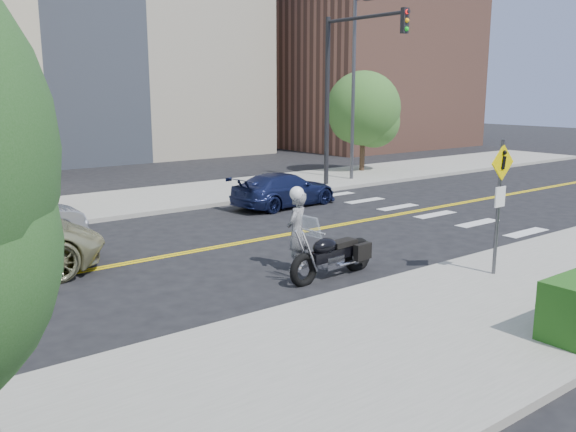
# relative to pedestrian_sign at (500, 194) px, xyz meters

# --- Properties ---
(ground_plane) EXTENTS (120.00, 120.00, 0.00)m
(ground_plane) POSITION_rel_pedestrian_sign_xyz_m (-4.20, 6.31, -1.96)
(ground_plane) COLOR black
(ground_plane) RESTS_ON ground
(sidewalk_near) EXTENTS (60.00, 5.00, 0.15)m
(sidewalk_near) POSITION_rel_pedestrian_sign_xyz_m (-4.20, -1.19, -1.89)
(sidewalk_near) COLOR #9E9B91
(sidewalk_near) RESTS_ON ground_plane
(sidewalk_far) EXTENTS (60.00, 5.00, 0.15)m
(sidewalk_far) POSITION_rel_pedestrian_sign_xyz_m (-4.20, 13.81, -1.89)
(sidewalk_far) COLOR #9E9B91
(sidewalk_far) RESTS_ON ground_plane
(building_right) EXTENTS (14.00, 12.00, 12.00)m
(building_right) POSITION_rel_pedestrian_sign_xyz_m (21.80, 26.31, 4.04)
(building_right) COLOR #8C5947
(building_right) RESTS_ON ground_plane
(lamp_post) EXTENTS (0.16, 0.16, 8.00)m
(lamp_post) POSITION_rel_pedestrian_sign_xyz_m (7.80, 12.81, 2.19)
(lamp_post) COLOR #4C4C51
(lamp_post) RESTS_ON sidewalk_far
(traffic_light) EXTENTS (0.28, 4.50, 7.00)m
(traffic_light) POSITION_rel_pedestrian_sign_xyz_m (5.80, 11.39, 2.71)
(traffic_light) COLOR black
(traffic_light) RESTS_ON sidewalk_far
(pedestrian_sign) EXTENTS (0.78, 0.08, 3.00)m
(pedestrian_sign) POSITION_rel_pedestrian_sign_xyz_m (0.00, 0.00, 0.00)
(pedestrian_sign) COLOR #4C4C51
(pedestrian_sign) RESTS_ON sidewalk_near
(motorcyclist) EXTENTS (0.82, 0.73, 2.01)m
(motorcyclist) POSITION_rel_pedestrian_sign_xyz_m (-3.02, 3.31, -0.96)
(motorcyclist) COLOR #B6B5BA
(motorcyclist) RESTS_ON ground
(motorcycle) EXTENTS (2.55, 0.98, 1.52)m
(motorcycle) POSITION_rel_pedestrian_sign_xyz_m (-2.70, 2.40, -1.20)
(motorcycle) COLOR black
(motorcycle) RESTS_ON ground
(parked_car_silver) EXTENTS (3.84, 1.47, 1.25)m
(parked_car_silver) POSITION_rel_pedestrian_sign_xyz_m (-7.53, 10.43, -1.34)
(parked_car_silver) COLOR #A7AAAE
(parked_car_silver) RESTS_ON ground
(parked_car_blue) EXTENTS (4.41, 2.13, 1.24)m
(parked_car_blue) POSITION_rel_pedestrian_sign_xyz_m (1.65, 9.90, -1.34)
(parked_car_blue) COLOR #19224D
(parked_car_blue) RESTS_ON ground
(tree_far_b) EXTENTS (3.71, 3.71, 5.13)m
(tree_far_b) POSITION_rel_pedestrian_sign_xyz_m (10.26, 14.63, 1.31)
(tree_far_b) COLOR #382619
(tree_far_b) RESTS_ON ground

